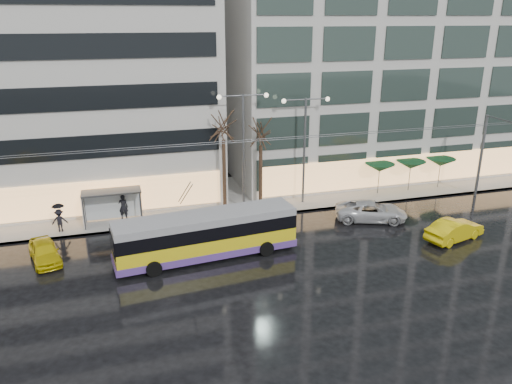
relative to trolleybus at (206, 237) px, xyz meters
name	(u,v)px	position (x,y,z in m)	size (l,w,h in m)	color
ground	(258,277)	(2.41, -3.39, -1.45)	(140.00, 140.00, 0.00)	black
sidewalk	(234,196)	(4.41, 10.61, -1.37)	(80.00, 10.00, 0.15)	gray
kerb	(250,217)	(4.41, 5.66, -1.37)	(80.00, 0.10, 0.15)	slate
building_right	(393,38)	(21.41, 15.61, 11.20)	(32.00, 14.00, 25.00)	#BAB8B2
trolleybus	(206,237)	(0.00, 0.00, 0.00)	(11.69, 4.82, 5.34)	gold
catenary	(240,170)	(3.41, 4.55, 2.81)	(42.24, 5.12, 7.00)	#595B60
bus_shelter	(107,200)	(-5.98, 7.30, 0.52)	(4.20, 1.60, 2.51)	#595B60
street_lamp_near	(243,136)	(4.41, 7.41, 4.55)	(3.96, 0.36, 9.03)	#595B60
street_lamp_far	(305,136)	(9.41, 7.41, 4.27)	(3.96, 0.36, 8.53)	#595B60
tree_a	(223,122)	(2.91, 7.61, 5.64)	(3.20, 3.20, 8.40)	black
tree_b	(261,129)	(5.91, 7.81, 4.95)	(3.20, 3.20, 7.70)	black
parasol_a	(380,168)	(16.41, 7.61, 1.00)	(2.50, 2.50, 2.65)	#595B60
parasol_b	(411,165)	(19.41, 7.61, 1.00)	(2.50, 2.50, 2.65)	#595B60
parasol_c	(441,162)	(22.41, 7.61, 1.00)	(2.50, 2.50, 2.65)	#595B60
taxi_a	(45,252)	(-9.86, 2.27, -0.77)	(1.59, 3.95, 1.35)	#D0BA0A
taxi_b	(454,230)	(16.83, -2.12, -0.71)	(1.56, 4.49, 1.48)	#DAC00B
sedan_silver	(371,211)	(13.06, 2.64, -0.71)	(2.44, 5.30, 1.47)	silver
pedestrian_a	(123,201)	(-4.85, 7.74, 0.12)	(1.15, 1.16, 2.19)	black
pedestrian_b	(135,202)	(-3.97, 8.78, -0.44)	(0.95, 0.81, 1.70)	black
pedestrian_c	(59,217)	(-9.26, 6.58, -0.18)	(1.08, 0.83, 2.11)	black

